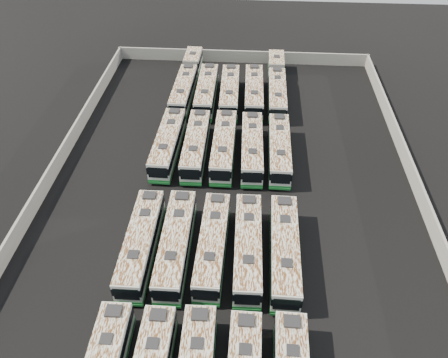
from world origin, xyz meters
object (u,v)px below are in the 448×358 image
(bus_midfront_far_left, at_px, (141,243))
(bus_midback_right, at_px, (252,148))
(bus_midback_far_right, at_px, (279,149))
(bus_back_far_left, at_px, (187,81))
(bus_midback_left, at_px, (196,145))
(bus_midback_far_left, at_px, (168,143))
(bus_midfront_right, at_px, (248,247))
(bus_midfront_center, at_px, (213,245))
(bus_midfront_left, at_px, (176,244))
(bus_midback_center, at_px, (224,146))
(bus_back_center, at_px, (230,92))
(bus_back_left, at_px, (207,91))
(bus_back_far_right, at_px, (277,84))
(bus_back_right, at_px, (254,92))
(bus_midfront_far_right, at_px, (284,250))

(bus_midfront_far_left, xyz_separation_m, bus_midback_right, (10.93, 17.06, -0.01))
(bus_midback_far_right, bearing_deg, bus_back_far_left, 129.58)
(bus_midback_left, relative_size, bus_midback_far_right, 1.02)
(bus_midback_right, xyz_separation_m, bus_midback_far_right, (3.55, -0.03, -0.02))
(bus_midback_far_left, height_order, bus_back_far_left, bus_midback_far_left)
(bus_midfront_far_left, xyz_separation_m, bus_midfront_right, (10.88, 0.17, -0.02))
(bus_midfront_center, xyz_separation_m, bus_midfront_right, (3.60, -0.11, 0.03))
(bus_midfront_far_left, xyz_separation_m, bus_midfront_left, (3.55, 0.11, 0.01))
(bus_midback_center, height_order, bus_back_center, bus_midback_center)
(bus_midfront_center, height_order, bus_midback_right, bus_midback_right)
(bus_midback_far_left, height_order, bus_back_left, bus_back_left)
(bus_midfront_right, xyz_separation_m, bus_back_far_right, (3.66, 34.40, -0.05))
(bus_back_center, bearing_deg, bus_midfront_center, -91.08)
(bus_midback_far_left, distance_m, bus_back_center, 15.88)
(bus_midback_far_right, bearing_deg, bus_back_right, 104.01)
(bus_midfront_center, xyz_separation_m, bus_midback_far_left, (-7.42, 16.93, 0.06))
(bus_midback_far_left, bearing_deg, bus_back_center, 63.73)
(bus_midfront_far_right, xyz_separation_m, bus_back_right, (-3.61, 31.48, -0.00))
(bus_midfront_far_right, relative_size, bus_back_far_left, 0.66)
(bus_midback_left, bearing_deg, bus_midfront_center, -78.00)
(bus_midfront_far_right, relative_size, bus_back_far_right, 0.68)
(bus_midfront_center, xyz_separation_m, bus_midback_center, (-0.03, 16.90, 0.06))
(bus_midfront_center, bearing_deg, bus_back_far_left, 102.85)
(bus_midfront_left, bearing_deg, bus_midback_far_right, 56.69)
(bus_midfront_left, relative_size, bus_midfront_center, 1.03)
(bus_midfront_far_right, height_order, bus_midback_left, bus_midfront_far_right)
(bus_midfront_center, bearing_deg, bus_midfront_left, -176.46)
(bus_midfront_far_left, height_order, bus_midback_right, bus_midfront_far_left)
(bus_midfront_center, relative_size, bus_back_far_right, 0.65)
(bus_midfront_far_left, xyz_separation_m, bus_back_right, (10.92, 31.49, 0.02))
(bus_midfront_left, xyz_separation_m, bus_midfront_center, (3.73, 0.17, -0.06))
(bus_midfront_center, distance_m, bus_back_far_right, 35.05)
(bus_midfront_center, bearing_deg, bus_midback_left, 103.31)
(bus_back_center, bearing_deg, bus_midback_far_left, -118.71)
(bus_midback_left, bearing_deg, bus_midback_far_right, -0.79)
(bus_midfront_center, distance_m, bus_back_center, 31.02)
(bus_midfront_center, relative_size, bus_midfront_far_right, 0.96)
(bus_midfront_right, bearing_deg, bus_midback_center, 101.00)
(bus_midback_far_right, relative_size, bus_back_left, 0.97)
(bus_midback_left, bearing_deg, bus_midfront_far_left, -102.23)
(bus_midfront_right, bearing_deg, bus_back_right, 88.87)
(bus_midback_left, height_order, bus_back_right, bus_back_right)
(bus_midfront_left, bearing_deg, bus_midback_center, 77.33)
(bus_midfront_left, height_order, bus_midback_center, bus_midback_center)
(bus_midfront_left, xyz_separation_m, bus_midfront_far_right, (10.98, -0.10, 0.01))
(bus_back_right, relative_size, bus_back_far_right, 0.68)
(bus_midfront_far_left, bearing_deg, bus_midfront_center, 1.67)
(bus_midfront_far_right, bearing_deg, bus_midfront_far_left, -179.39)
(bus_back_far_right, bearing_deg, bus_back_right, -139.21)
(bus_midback_far_left, distance_m, bus_midback_far_right, 14.62)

